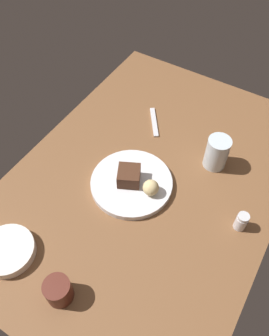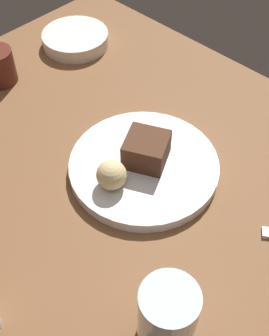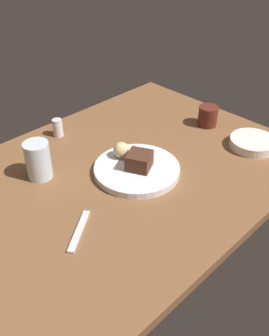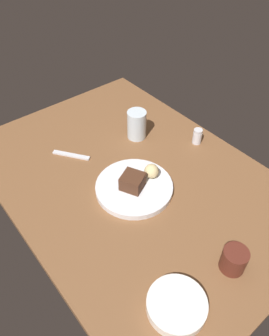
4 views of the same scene
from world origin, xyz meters
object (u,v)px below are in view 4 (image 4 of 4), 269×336
salt_shaker (197,136)px  coffee_cup (234,260)px  water_glass (137,125)px  dessert_spoon (71,155)px  chocolate_cake_slice (133,181)px  side_bowl (177,305)px  dessert_plate (134,187)px  bread_roll (151,171)px

salt_shaker → coffee_cup: coffee_cup is taller
water_glass → dessert_spoon: 28.76cm
chocolate_cake_slice → side_bowl: bearing=156.5°
water_glass → chocolate_cake_slice: bearing=137.9°
dessert_plate → salt_shaker: bearing=-83.6°
salt_shaker → water_glass: 24.74cm
salt_shaker → dessert_spoon: 50.44cm
salt_shaker → water_glass: size_ratio=0.54×
dessert_plate → bread_roll: 8.28cm
dessert_plate → water_glass: water_glass is taller
bread_roll → water_glass: (22.90, -12.18, 1.22)cm
chocolate_cake_slice → bread_roll: (-0.28, -8.23, 0.00)cm
side_bowl → coffee_cup: (-1.56, -20.23, 2.17)cm
coffee_cup → salt_shaker: bearing=-36.9°
coffee_cup → dessert_spoon: coffee_cup is taller
salt_shaker → side_bowl: salt_shaker is taller
dessert_plate → coffee_cup: coffee_cup is taller
salt_shaker → dessert_spoon: size_ratio=0.43×
dessert_plate → bread_roll: bearing=-93.6°
chocolate_cake_slice → coffee_cup: (-40.05, -3.49, -0.97)cm
salt_shaker → water_glass: water_glass is taller
salt_shaker → coffee_cup: (-44.23, 33.18, 0.60)cm
chocolate_cake_slice → water_glass: size_ratio=0.61×
salt_shaker → side_bowl: (-42.67, 53.41, -1.57)cm
salt_shaker → chocolate_cake_slice: bearing=96.5°
bread_roll → salt_shaker: 28.83cm
side_bowl → dessert_spoon: 68.44cm
dessert_spoon → bread_roll: bearing=172.0°
side_bowl → coffee_cup: size_ratio=2.08×
bread_roll → water_glass: water_glass is taller
dessert_plate → dessert_spoon: dessert_plate is taller
water_glass → salt_shaker: bearing=-138.6°
chocolate_cake_slice → water_glass: bearing=-42.1°
chocolate_cake_slice → coffee_cup: bearing=-175.0°
bread_roll → side_bowl: (-38.21, 24.97, -3.14)cm
bread_roll → dessert_spoon: 33.51cm
bread_roll → dessert_spoon: (29.53, 15.24, -4.37)cm
dessert_plate → chocolate_cake_slice: bearing=103.0°
water_glass → coffee_cup: bearing=164.9°
chocolate_cake_slice → bread_roll: same height
water_glass → side_bowl: bearing=148.7°
dessert_spoon → water_glass: bearing=-138.9°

